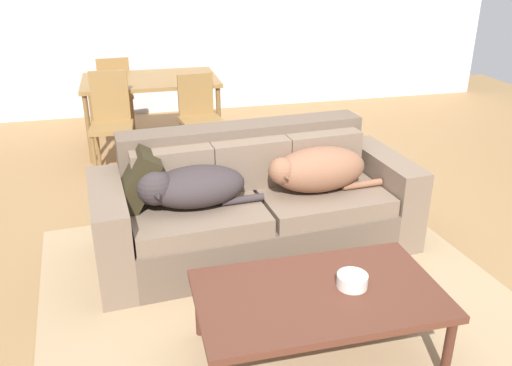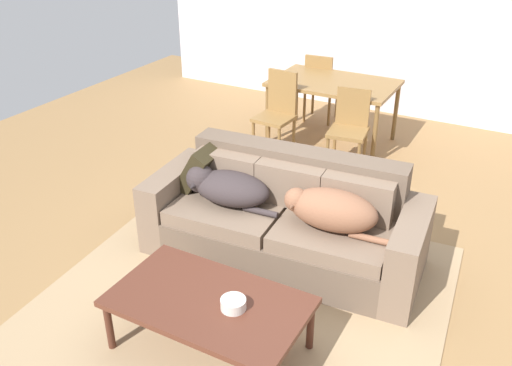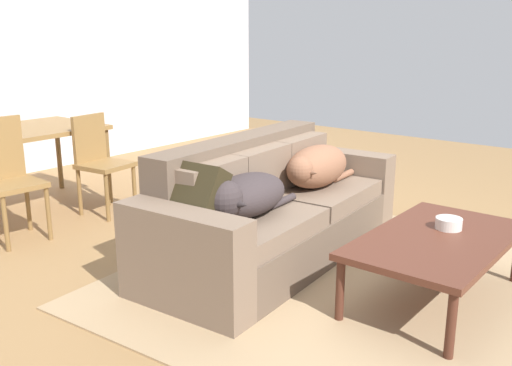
% 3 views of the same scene
% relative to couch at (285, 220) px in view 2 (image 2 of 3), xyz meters
% --- Properties ---
extents(ground_plane, '(10.00, 10.00, 0.00)m').
position_rel_couch_xyz_m(ground_plane, '(0.29, -0.20, -0.33)').
color(ground_plane, olive).
extents(back_partition, '(8.00, 0.12, 2.70)m').
position_rel_couch_xyz_m(back_partition, '(0.29, 3.80, 1.02)').
color(back_partition, silver).
rests_on(back_partition, ground).
extents(area_rug, '(3.11, 3.20, 0.01)m').
position_rel_couch_xyz_m(area_rug, '(0.00, -0.81, -0.33)').
color(area_rug, tan).
rests_on(area_rug, ground).
extents(couch, '(2.31, 1.05, 0.86)m').
position_rel_couch_xyz_m(couch, '(0.00, 0.00, 0.00)').
color(couch, brown).
rests_on(couch, ground).
extents(dog_on_left_cushion, '(0.84, 0.43, 0.29)m').
position_rel_couch_xyz_m(dog_on_left_cushion, '(-0.47, -0.15, 0.26)').
color(dog_on_left_cushion, '#342C2C').
rests_on(dog_on_left_cushion, couch).
extents(dog_on_right_cushion, '(0.85, 0.41, 0.31)m').
position_rel_couch_xyz_m(dog_on_right_cushion, '(0.42, -0.11, 0.28)').
color(dog_on_right_cushion, brown).
rests_on(dog_on_right_cushion, couch).
extents(throw_pillow_by_left_arm, '(0.34, 0.42, 0.42)m').
position_rel_couch_xyz_m(throw_pillow_by_left_arm, '(-0.81, -0.01, 0.30)').
color(throw_pillow_by_left_arm, '#2B2414').
rests_on(throw_pillow_by_left_arm, couch).
extents(coffee_table, '(1.27, 0.74, 0.42)m').
position_rel_couch_xyz_m(coffee_table, '(0.05, -1.22, 0.04)').
color(coffee_table, '#552B1E').
rests_on(coffee_table, ground).
extents(bowl_on_coffee_table, '(0.16, 0.16, 0.07)m').
position_rel_couch_xyz_m(bowl_on_coffee_table, '(0.23, -1.22, 0.12)').
color(bowl_on_coffee_table, silver).
rests_on(bowl_on_coffee_table, coffee_table).
extents(dining_table, '(1.43, 0.92, 0.75)m').
position_rel_couch_xyz_m(dining_table, '(-0.56, 2.45, 0.36)').
color(dining_table, olive).
rests_on(dining_table, ground).
extents(dining_chair_near_left, '(0.43, 0.43, 0.96)m').
position_rel_couch_xyz_m(dining_chair_near_left, '(-0.99, 1.82, 0.19)').
color(dining_chair_near_left, olive).
rests_on(dining_chair_near_left, ground).
extents(dining_chair_near_right, '(0.45, 0.45, 0.89)m').
position_rel_couch_xyz_m(dining_chair_near_right, '(-0.13, 1.84, 0.16)').
color(dining_chair_near_right, olive).
rests_on(dining_chair_near_right, ground).
extents(dining_chair_far_left, '(0.43, 0.43, 0.91)m').
position_rel_couch_xyz_m(dining_chair_far_left, '(-0.95, 2.99, 0.17)').
color(dining_chair_far_left, olive).
rests_on(dining_chair_far_left, ground).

